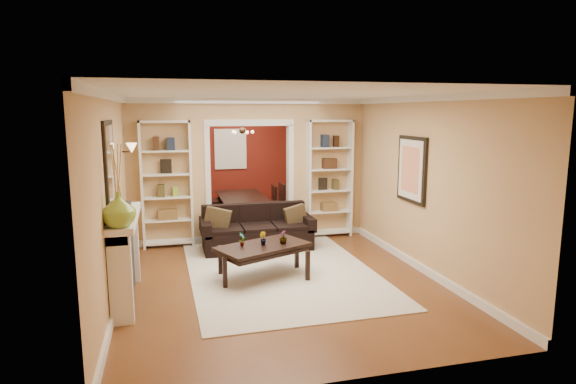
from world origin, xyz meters
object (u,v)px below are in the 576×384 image
object	(u,v)px
bookshelf_right	(329,179)
sofa	(257,228)
bookshelf_left	(167,185)
dining_table	(244,209)
fireplace	(127,258)
coffee_table	(263,261)

from	to	relation	value
bookshelf_right	sofa	bearing A→B (deg)	-159.56
bookshelf_left	dining_table	distance (m)	2.36
bookshelf_left	bookshelf_right	xyz separation A→B (m)	(3.10, 0.00, 0.00)
bookshelf_right	dining_table	xyz separation A→B (m)	(-1.47, 1.49, -0.84)
sofa	bookshelf_right	xyz separation A→B (m)	(1.56, 0.58, 0.76)
dining_table	bookshelf_right	bearing A→B (deg)	-135.37
fireplace	dining_table	world-z (taller)	fireplace
coffee_table	dining_table	bearing A→B (deg)	61.29
sofa	dining_table	xyz separation A→B (m)	(0.09, 2.07, -0.08)
bookshelf_left	dining_table	bearing A→B (deg)	42.43
dining_table	coffee_table	bearing A→B (deg)	175.46
fireplace	bookshelf_right	bearing A→B (deg)	34.80
sofa	coffee_table	distance (m)	1.54
coffee_table	fireplace	bearing A→B (deg)	168.72
coffee_table	bookshelf_right	size ratio (longest dim) A/B	0.58
fireplace	dining_table	distance (m)	4.58
fireplace	dining_table	xyz separation A→B (m)	(2.17, 4.02, -0.27)
sofa	fireplace	size ratio (longest dim) A/B	1.18
sofa	coffee_table	xyz separation A→B (m)	(-0.20, -1.52, -0.14)
sofa	coffee_table	world-z (taller)	sofa
bookshelf_right	fireplace	size ratio (longest dim) A/B	1.35
coffee_table	sofa	bearing A→B (deg)	58.37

